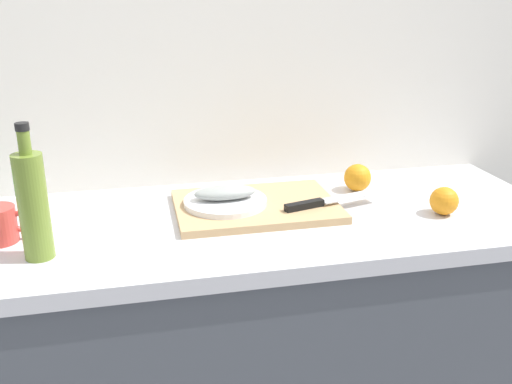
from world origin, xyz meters
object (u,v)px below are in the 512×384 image
object	(u,v)px
chef_knife	(322,202)
orange_0	(444,201)
white_plate	(225,202)
fish_fillet	(225,193)
olive_oil_bottle	(33,204)
cutting_board	(256,206)

from	to	relation	value
chef_knife	orange_0	bearing A→B (deg)	-29.44
white_plate	fish_fillet	world-z (taller)	fish_fillet
olive_oil_bottle	orange_0	world-z (taller)	olive_oil_bottle
white_plate	cutting_board	bearing A→B (deg)	-3.82
cutting_board	chef_knife	world-z (taller)	chef_knife
cutting_board	orange_0	size ratio (longest dim) A/B	5.77
chef_knife	fish_fillet	bearing A→B (deg)	151.59
white_plate	fish_fillet	size ratio (longest dim) A/B	1.33
cutting_board	white_plate	distance (m)	0.08
chef_knife	orange_0	size ratio (longest dim) A/B	3.90
white_plate	chef_knife	bearing A→B (deg)	-13.89
cutting_board	chef_knife	xyz separation A→B (m)	(0.16, -0.06, 0.02)
olive_oil_bottle	orange_0	xyz separation A→B (m)	(1.00, 0.04, -0.09)
chef_knife	white_plate	bearing A→B (deg)	151.59
white_plate	orange_0	xyz separation A→B (m)	(0.55, -0.14, 0.01)
cutting_board	orange_0	xyz separation A→B (m)	(0.47, -0.14, 0.03)
white_plate	fish_fillet	distance (m)	0.03
fish_fillet	cutting_board	bearing A→B (deg)	-3.82
cutting_board	fish_fillet	xyz separation A→B (m)	(-0.08, 0.01, 0.04)
cutting_board	chef_knife	size ratio (longest dim) A/B	1.48
olive_oil_bottle	orange_0	distance (m)	1.00
white_plate	fish_fillet	bearing A→B (deg)	0.00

